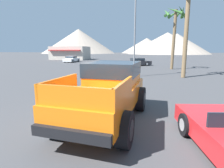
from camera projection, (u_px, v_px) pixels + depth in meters
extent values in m
plane|color=#424244|center=(111.00, 117.00, 6.40)|extent=(320.00, 320.00, 0.00)
cube|color=orange|center=(106.00, 97.00, 5.90)|extent=(2.28, 4.81, 0.65)
cube|color=orange|center=(114.00, 72.00, 6.64)|extent=(1.91, 2.19, 0.78)
cube|color=#1E2833|center=(114.00, 69.00, 6.61)|extent=(1.95, 2.24, 0.50)
cube|color=orange|center=(60.00, 86.00, 4.82)|extent=(0.24, 1.87, 0.48)
cube|color=orange|center=(124.00, 91.00, 4.31)|extent=(0.24, 1.87, 0.48)
cube|color=orange|center=(73.00, 97.00, 3.72)|extent=(1.82, 0.24, 0.48)
cube|color=black|center=(122.00, 88.00, 8.17)|extent=(1.86, 0.32, 0.24)
cube|color=black|center=(70.00, 135.00, 3.70)|extent=(1.86, 0.32, 0.24)
cylinder|color=black|center=(95.00, 95.00, 7.60)|extent=(0.41, 0.98, 0.95)
cylinder|color=#232326|center=(95.00, 95.00, 7.60)|extent=(0.40, 0.55, 0.52)
cylinder|color=black|center=(140.00, 99.00, 7.05)|extent=(0.41, 0.98, 0.95)
cylinder|color=#232326|center=(140.00, 99.00, 7.05)|extent=(0.40, 0.55, 0.52)
cylinder|color=black|center=(57.00, 120.00, 4.89)|extent=(0.41, 0.98, 0.95)
cylinder|color=#232326|center=(57.00, 120.00, 4.89)|extent=(0.40, 0.55, 0.52)
cylinder|color=black|center=(125.00, 129.00, 4.34)|extent=(0.41, 0.98, 0.95)
cylinder|color=#232326|center=(125.00, 129.00, 4.34)|extent=(0.40, 0.55, 0.52)
cylinder|color=black|center=(186.00, 125.00, 4.97)|extent=(0.33, 0.68, 0.65)
cylinder|color=#9E9EA3|center=(186.00, 125.00, 4.97)|extent=(0.29, 0.39, 0.36)
cube|color=white|center=(72.00, 60.00, 35.21)|extent=(1.85, 4.23, 0.57)
cube|color=white|center=(71.00, 57.00, 35.01)|extent=(1.61, 1.79, 0.47)
cube|color=#1E2833|center=(71.00, 57.00, 35.00)|extent=(1.65, 1.82, 0.28)
cylinder|color=black|center=(70.00, 60.00, 36.68)|extent=(0.23, 0.61, 0.60)
cylinder|color=#9E9EA3|center=(70.00, 60.00, 36.68)|extent=(0.24, 0.33, 0.33)
cylinder|color=black|center=(78.00, 60.00, 36.31)|extent=(0.23, 0.61, 0.60)
cylinder|color=#9E9EA3|center=(78.00, 60.00, 36.31)|extent=(0.24, 0.33, 0.33)
cylinder|color=black|center=(65.00, 61.00, 34.17)|extent=(0.23, 0.61, 0.60)
cylinder|color=#9E9EA3|center=(65.00, 61.00, 34.17)|extent=(0.24, 0.33, 0.33)
cylinder|color=black|center=(73.00, 61.00, 33.80)|extent=(0.23, 0.61, 0.60)
cylinder|color=#9E9EA3|center=(73.00, 61.00, 33.80)|extent=(0.24, 0.33, 0.33)
cube|color=#232328|center=(137.00, 63.00, 27.24)|extent=(4.63, 3.52, 0.58)
cube|color=#232328|center=(137.00, 59.00, 27.17)|extent=(2.31, 2.19, 0.44)
cube|color=#1E2833|center=(137.00, 59.00, 27.16)|extent=(2.36, 2.23, 0.26)
cylinder|color=black|center=(131.00, 64.00, 26.13)|extent=(0.64, 0.47, 0.60)
cylinder|color=#9E9EA3|center=(131.00, 64.00, 26.13)|extent=(0.40, 0.36, 0.33)
cylinder|color=black|center=(127.00, 63.00, 27.71)|extent=(0.64, 0.47, 0.60)
cylinder|color=#9E9EA3|center=(127.00, 63.00, 27.71)|extent=(0.40, 0.36, 0.33)
cylinder|color=black|center=(147.00, 64.00, 26.83)|extent=(0.64, 0.47, 0.60)
cylinder|color=#9E9EA3|center=(147.00, 64.00, 26.83)|extent=(0.40, 0.36, 0.33)
cylinder|color=black|center=(142.00, 63.00, 28.41)|extent=(0.64, 0.47, 0.60)
cylinder|color=#9E9EA3|center=(142.00, 63.00, 28.41)|extent=(0.40, 0.36, 0.33)
cylinder|color=slate|center=(135.00, 35.00, 15.37)|extent=(0.14, 0.14, 7.35)
cylinder|color=brown|center=(174.00, 41.00, 21.35)|extent=(0.36, 0.96, 7.10)
cone|color=#386B2D|center=(183.00, 12.00, 20.80)|extent=(0.43, 1.61, 1.25)
cone|color=#386B2D|center=(179.00, 13.00, 21.43)|extent=(1.26, 1.23, 1.24)
cone|color=#386B2D|center=(174.00, 14.00, 21.78)|extent=(1.54, 0.50, 1.20)
cone|color=#386B2D|center=(168.00, 13.00, 21.54)|extent=(1.10, 1.72, 1.15)
cone|color=#386B2D|center=(167.00, 13.00, 20.96)|extent=(0.86, 2.03, 1.34)
cone|color=#386B2D|center=(175.00, 11.00, 20.18)|extent=(1.85, 0.73, 1.04)
cone|color=#386B2D|center=(182.00, 12.00, 20.28)|extent=(1.41, 1.53, 1.36)
cylinder|color=brown|center=(186.00, 32.00, 15.00)|extent=(0.36, 0.74, 7.86)
cube|color=#BCB2A3|center=(70.00, 53.00, 44.48)|extent=(8.89, 5.81, 3.25)
cube|color=red|center=(64.00, 50.00, 41.22)|extent=(8.00, 0.70, 0.20)
cone|color=gray|center=(79.00, 41.00, 124.57)|extent=(51.51, 51.51, 16.90)
cone|color=gray|center=(167.00, 43.00, 106.63)|extent=(48.59, 48.59, 12.88)
cone|color=gray|center=(177.00, 44.00, 103.24)|extent=(38.35, 38.35, 11.91)
cone|color=gray|center=(81.00, 44.00, 139.93)|extent=(51.64, 51.64, 14.51)
cone|color=gray|center=(147.00, 46.00, 134.66)|extent=(38.94, 38.94, 11.37)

